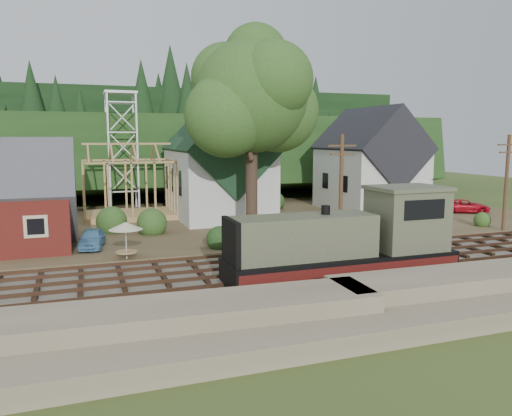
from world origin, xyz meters
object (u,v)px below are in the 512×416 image
object	(u,v)px
patio_set	(126,228)
car_blue	(92,238)
locomotive	(351,244)
car_red	(465,206)

from	to	relation	value
patio_set	car_blue	bearing A→B (deg)	116.44
locomotive	car_red	distance (m)	28.64
patio_set	car_red	bearing A→B (deg)	14.04
locomotive	car_blue	size ratio (longest dim) A/B	3.23
locomotive	car_red	size ratio (longest dim) A/B	2.62
car_blue	car_red	size ratio (longest dim) A/B	0.81
locomotive	car_blue	distance (m)	17.86
car_blue	patio_set	xyz separation A→B (m)	(1.93, -3.89, 1.30)
car_red	patio_set	size ratio (longest dim) A/B	2.07
car_blue	car_red	bearing A→B (deg)	16.08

